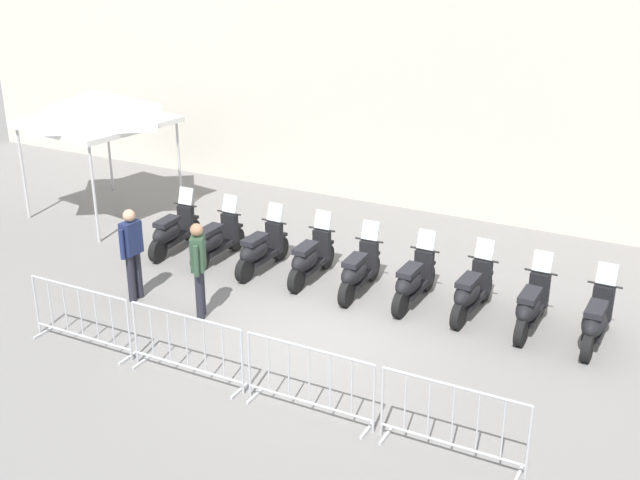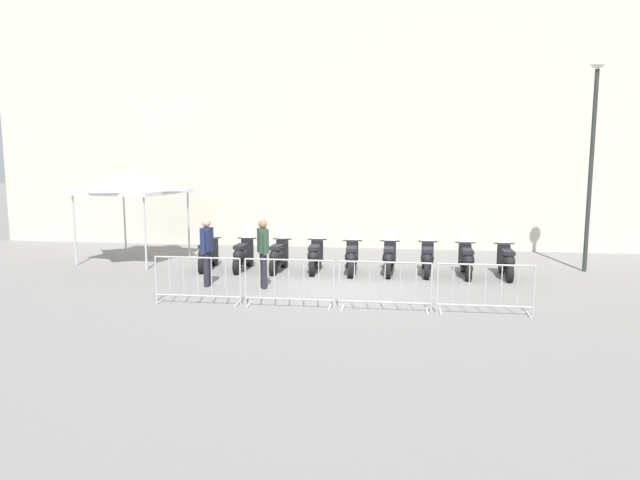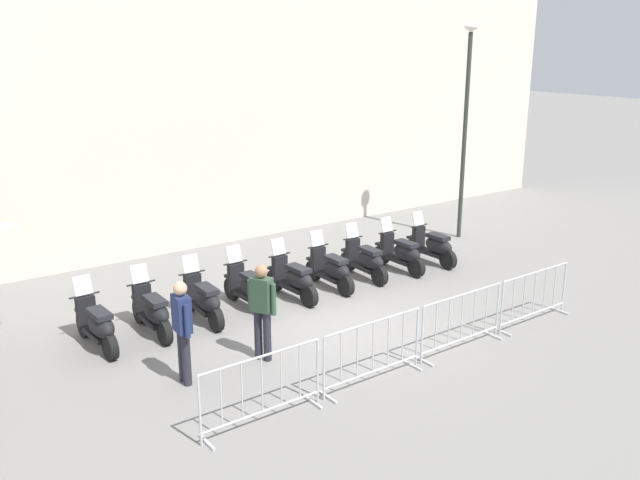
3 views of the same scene
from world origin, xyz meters
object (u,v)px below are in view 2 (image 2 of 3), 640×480
motorcycle_3 (315,257)px  motorcycle_7 (467,261)px  motorcycle_4 (352,258)px  motorcycle_2 (278,256)px  motorcycle_6 (427,259)px  motorcycle_5 (389,259)px  officer_mid_plaza (207,248)px  barrier_segment_1 (289,284)px  officer_near_row_end (263,249)px  motorcycle_0 (207,254)px  barrier_segment_2 (385,287)px  canopy_tent (132,181)px  street_lamp (592,147)px  motorcycle_8 (507,262)px  motorcycle_1 (243,255)px  barrier_segment_0 (198,281)px  barrier_segment_3 (485,290)px

motorcycle_3 → motorcycle_7: (4.17, 0.60, 0.00)m
motorcycle_4 → motorcycle_2: bearing=-171.8°
motorcycle_6 → motorcycle_5: bearing=-167.7°
officer_mid_plaza → barrier_segment_1: bearing=-26.8°
motorcycle_5 → officer_near_row_end: bearing=-136.4°
motorcycle_0 → motorcycle_7: (7.28, 1.17, 0.00)m
motorcycle_0 → barrier_segment_2: motorcycle_0 is taller
motorcycle_2 → canopy_tent: canopy_tent is taller
street_lamp → motorcycle_4: bearing=-159.7°
motorcycle_3 → motorcycle_4: same height
motorcycle_4 → motorcycle_8: size_ratio=1.00×
motorcycle_8 → canopy_tent: (-11.25, -0.63, 2.06)m
motorcycle_4 → barrier_segment_1: bearing=-96.2°
motorcycle_7 → officer_near_row_end: 5.63m
motorcycle_0 → street_lamp: street_lamp is taller
officer_near_row_end → canopy_tent: 6.11m
officer_near_row_end → barrier_segment_2: bearing=-20.6°
officer_mid_plaza → canopy_tent: size_ratio=0.59×
motorcycle_0 → motorcycle_1: 1.05m
motorcycle_0 → officer_mid_plaza: size_ratio=0.99×
motorcycle_4 → motorcycle_7: bearing=9.6°
motorcycle_6 → motorcycle_7: 1.06m
motorcycle_6 → motorcycle_3: bearing=-170.7°
barrier_segment_0 → officer_mid_plaza: 1.87m
motorcycle_8 → barrier_segment_3: bearing=-97.0°
officer_near_row_end → officer_mid_plaza: bearing=-171.8°
barrier_segment_3 → street_lamp: (2.67, 5.64, 3.02)m
motorcycle_0 → canopy_tent: (-2.92, 0.68, 2.06)m
motorcycle_3 → street_lamp: street_lamp is taller
motorcycle_0 → barrier_segment_2: bearing=-27.2°
motorcycle_1 → barrier_segment_3: size_ratio=0.88×
motorcycle_8 → barrier_segment_2: bearing=-120.6°
barrier_segment_2 → canopy_tent: 9.66m
motorcycle_7 → motorcycle_8: same height
officer_mid_plaza → canopy_tent: bearing=146.6°
motorcycle_6 → barrier_segment_1: (-2.48, -4.38, 0.07)m
motorcycle_2 → motorcycle_8: (6.25, 0.97, 0.00)m
barrier_segment_2 → canopy_tent: size_ratio=0.68×
street_lamp → barrier_segment_3: bearing=-115.3°
motorcycle_0 → motorcycle_6: same height
motorcycle_4 → barrier_segment_3: bearing=-41.8°
barrier_segment_0 → street_lamp: bearing=36.9°
motorcycle_1 → motorcycle_6: same height
motorcycle_3 → motorcycle_0: bearing=-169.7°
motorcycle_0 → motorcycle_4: bearing=8.7°
barrier_segment_0 → officer_mid_plaza: officer_mid_plaza is taller
barrier_segment_0 → barrier_segment_3: 6.22m
motorcycle_5 → officer_mid_plaza: size_ratio=1.00×
motorcycle_1 → motorcycle_5: same height
motorcycle_7 → motorcycle_3: bearing=-171.8°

